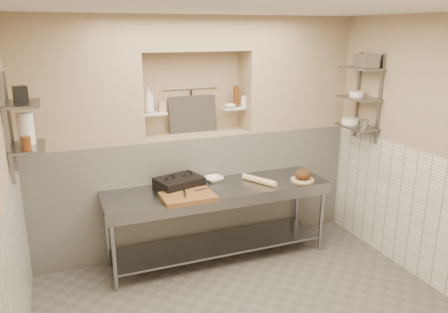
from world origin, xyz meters
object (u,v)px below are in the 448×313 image
prep_table (218,208)px  bowl_alcove (230,106)px  bottle_soap (149,100)px  panini_press (179,183)px  jug_left (26,129)px  mixing_bowl (214,179)px  cutting_board (188,197)px  rolling_pin (259,180)px  bread_loaf (303,174)px

prep_table → bowl_alcove: 1.26m
prep_table → bottle_soap: bearing=140.2°
panini_press → bowl_alcove: (0.79, 0.40, 0.77)m
bowl_alcove → jug_left: size_ratio=0.48×
bottle_soap → bowl_alcove: 1.01m
bowl_alcove → mixing_bowl: bearing=-137.6°
mixing_bowl → bottle_soap: bottle_soap is taller
prep_table → cutting_board: bearing=-153.4°
bowl_alcove → prep_table: bearing=-124.4°
mixing_bowl → jug_left: jug_left is taller
mixing_bowl → bottle_soap: (-0.67, 0.31, 0.93)m
panini_press → cutting_board: panini_press is taller
rolling_pin → jug_left: jug_left is taller
bowl_alcove → bread_loaf: bearing=-44.4°
bread_loaf → bowl_alcove: bearing=135.6°
mixing_bowl → rolling_pin: 0.54m
cutting_board → bottle_soap: 1.22m
cutting_board → bread_loaf: size_ratio=2.74×
bread_loaf → prep_table: bearing=172.6°
bottle_soap → bowl_alcove: bearing=-0.6°
rolling_pin → mixing_bowl: bearing=151.5°
prep_table → bowl_alcove: size_ratio=18.52×
mixing_bowl → bread_loaf: (1.00, -0.36, 0.05)m
panini_press → mixing_bowl: size_ratio=2.66×
prep_table → cutting_board: size_ratio=4.65×
bottle_soap → rolling_pin: bearing=-26.4°
bowl_alcove → rolling_pin: bearing=-75.5°
rolling_pin → bread_loaf: bread_loaf is taller
panini_press → jug_left: jug_left is taller
prep_table → bread_loaf: bread_loaf is taller
rolling_pin → bowl_alcove: 0.99m
mixing_bowl → bottle_soap: bearing=155.1°
jug_left → bottle_soap: bearing=25.1°
panini_press → cutting_board: 0.34m
bowl_alcove → bottle_soap: bearing=179.4°
cutting_board → mixing_bowl: (0.45, 0.44, 0.00)m
prep_table → mixing_bowl: mixing_bowl is taller
bottle_soap → bowl_alcove: size_ratio=2.10×
mixing_bowl → bread_loaf: size_ratio=1.06×
cutting_board → bowl_alcove: (0.78, 0.74, 0.81)m
bread_loaf → bottle_soap: 2.00m
prep_table → jug_left: bearing=-178.1°
rolling_pin → bottle_soap: 1.58m
bottle_soap → bowl_alcove: (1.00, -0.01, -0.13)m
bottle_soap → jug_left: 1.42m
prep_table → bottle_soap: 1.48m
cutting_board → bowl_alcove: bearing=43.2°
prep_table → rolling_pin: rolling_pin is taller
rolling_pin → bottle_soap: size_ratio=1.57×
rolling_pin → bottle_soap: (-1.14, 0.57, 0.92)m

